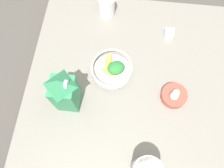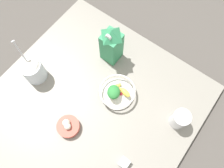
{
  "view_description": "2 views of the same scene",
  "coord_description": "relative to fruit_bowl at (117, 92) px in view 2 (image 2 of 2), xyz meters",
  "views": [
    {
      "loc": [
        -0.35,
        0.08,
        0.97
      ],
      "look_at": [
        -0.01,
        0.12,
        0.08
      ],
      "focal_mm": 35.0,
      "sensor_mm": 36.0,
      "label": 1
    },
    {
      "loc": [
        0.27,
        -0.19,
        1.14
      ],
      "look_at": [
        0.03,
        0.13,
        0.12
      ],
      "focal_mm": 35.0,
      "sensor_mm": 36.0,
      "label": 2
    }
  ],
  "objects": [
    {
      "name": "drinking_cup",
      "position": [
        0.33,
        0.06,
        0.02
      ],
      "size": [
        0.09,
        0.09,
        0.11
      ],
      "color": "white",
      "rests_on": "countertop"
    },
    {
      "name": "milk_carton",
      "position": [
        -0.16,
        0.17,
        0.09
      ],
      "size": [
        0.09,
        0.09,
        0.25
      ],
      "color": "#338C59",
      "rests_on": "countertop"
    },
    {
      "name": "fruit_bowl",
      "position": [
        0.0,
        0.0,
        0.0
      ],
      "size": [
        0.19,
        0.19,
        0.09
      ],
      "color": "silver",
      "rests_on": "countertop"
    },
    {
      "name": "spice_jar",
      "position": [
        0.23,
        -0.26,
        -0.02
      ],
      "size": [
        0.05,
        0.05,
        0.04
      ],
      "color": "silver",
      "rests_on": "countertop"
    },
    {
      "name": "countertop",
      "position": [
        -0.07,
        -0.13,
        -0.05
      ],
      "size": [
        1.03,
        1.03,
        0.03
      ],
      "color": "gray",
      "rests_on": "ground_plane"
    },
    {
      "name": "ground_plane",
      "position": [
        -0.07,
        -0.13,
        -0.07
      ],
      "size": [
        6.0,
        6.0,
        0.0
      ],
      "primitive_type": "plane",
      "color": "#4C4742"
    },
    {
      "name": "yogurt_tub",
      "position": [
        -0.42,
        -0.17,
        0.03
      ],
      "size": [
        0.14,
        0.11,
        0.26
      ],
      "color": "silver",
      "rests_on": "countertop"
    },
    {
      "name": "garlic_bowl",
      "position": [
        -0.09,
        -0.29,
        -0.02
      ],
      "size": [
        0.11,
        0.11,
        0.07
      ],
      "color": "#B24C3D",
      "rests_on": "countertop"
    }
  ]
}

